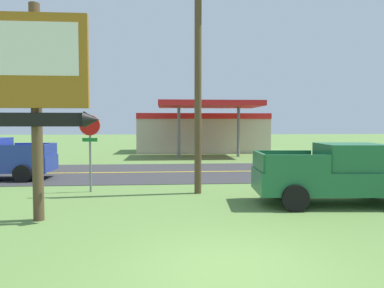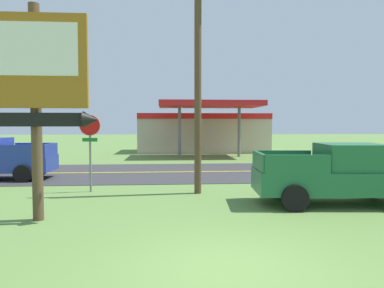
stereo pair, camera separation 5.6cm
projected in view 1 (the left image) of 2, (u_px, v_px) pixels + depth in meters
ground_plane at (226, 268)px, 6.36m from camera, size 180.00×180.00×0.00m
road_asphalt at (185, 172)px, 19.30m from camera, size 140.00×8.00×0.02m
road_centre_line at (185, 172)px, 19.30m from camera, size 126.00×0.20×0.01m
motel_sign at (36, 79)px, 9.24m from camera, size 3.07×0.54×5.74m
stop_sign at (90, 139)px, 13.51m from camera, size 0.80×0.08×2.95m
utility_pole at (198, 62)px, 13.09m from camera, size 2.18×0.26×9.11m
gas_station at (202, 131)px, 34.08m from camera, size 12.00×11.50×4.40m
pickup_green_parked_on_lawn at (339, 175)px, 11.47m from camera, size 5.34×2.56×1.96m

